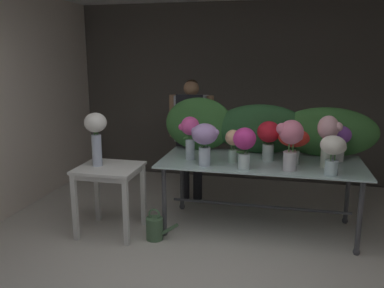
{
  "coord_description": "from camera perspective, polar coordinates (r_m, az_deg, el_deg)",
  "views": [
    {
      "loc": [
        0.7,
        -2.47,
        1.91
      ],
      "look_at": [
        -0.2,
        1.46,
        1.01
      ],
      "focal_mm": 36.91,
      "sensor_mm": 36.0,
      "label": 1
    }
  ],
  "objects": [
    {
      "name": "ground_plane",
      "position": [
        4.75,
        3.39,
        -11.1
      ],
      "size": [
        8.02,
        8.02,
        0.0
      ],
      "primitive_type": "plane",
      "color": "beige"
    },
    {
      "name": "wall_back",
      "position": [
        6.18,
        6.4,
        7.34
      ],
      "size": [
        5.04,
        0.12,
        2.7
      ],
      "primitive_type": "cube",
      "color": "#4C4742",
      "rests_on": "ground"
    },
    {
      "name": "wall_left",
      "position": [
        5.4,
        -23.95,
        5.57
      ],
      "size": [
        0.12,
        3.77,
        2.7
      ],
      "primitive_type": "cube",
      "color": "beige",
      "rests_on": "ground"
    },
    {
      "name": "display_table_glass",
      "position": [
        4.39,
        9.82,
        -3.75
      ],
      "size": [
        2.17,
        0.97,
        0.8
      ],
      "color": "#ABC9C8",
      "rests_on": "ground"
    },
    {
      "name": "side_table_white",
      "position": [
        4.35,
        -11.85,
        -4.58
      ],
      "size": [
        0.65,
        0.6,
        0.75
      ],
      "color": "white",
      "rests_on": "ground"
    },
    {
      "name": "florist",
      "position": [
        5.19,
        -0.12,
        2.42
      ],
      "size": [
        0.59,
        0.24,
        1.61
      ],
      "color": "#232328",
      "rests_on": "ground"
    },
    {
      "name": "foliage_backdrop",
      "position": [
        4.65,
        11.01,
        2.17
      ],
      "size": [
        2.43,
        0.29,
        0.64
      ],
      "color": "#387033",
      "rests_on": "display_table_glass"
    },
    {
      "name": "vase_ivory_stock",
      "position": [
        3.97,
        19.69,
        -0.86
      ],
      "size": [
        0.25,
        0.24,
        0.39
      ],
      "color": "silver",
      "rests_on": "display_table_glass"
    },
    {
      "name": "vase_scarlet_freesia",
      "position": [
        4.25,
        14.46,
        0.44
      ],
      "size": [
        0.32,
        0.32,
        0.38
      ],
      "color": "silver",
      "rests_on": "display_table_glass"
    },
    {
      "name": "vase_fuchsia_ranunculus",
      "position": [
        4.29,
        -0.33,
        1.62
      ],
      "size": [
        0.23,
        0.2,
        0.48
      ],
      "color": "silver",
      "rests_on": "display_table_glass"
    },
    {
      "name": "vase_rosy_hydrangea",
      "position": [
        3.98,
        14.02,
        0.7
      ],
      "size": [
        0.27,
        0.24,
        0.51
      ],
      "color": "silver",
      "rests_on": "display_table_glass"
    },
    {
      "name": "vase_crimson_carnations",
      "position": [
        4.34,
        10.99,
        1.13
      ],
      "size": [
        0.25,
        0.25,
        0.43
      ],
      "color": "silver",
      "rests_on": "display_table_glass"
    },
    {
      "name": "vase_peach_lilies",
      "position": [
        4.2,
        5.91,
        0.2
      ],
      "size": [
        0.17,
        0.16,
        0.36
      ],
      "color": "silver",
      "rests_on": "display_table_glass"
    },
    {
      "name": "vase_blush_roses",
      "position": [
        4.22,
        19.09,
        1.2
      ],
      "size": [
        0.24,
        0.21,
        0.53
      ],
      "color": "silver",
      "rests_on": "display_table_glass"
    },
    {
      "name": "vase_violet_tulips",
      "position": [
        4.53,
        20.48,
        0.61
      ],
      "size": [
        0.25,
        0.25,
        0.39
      ],
      "color": "silver",
      "rests_on": "display_table_glass"
    },
    {
      "name": "vase_lilac_snapdragons",
      "position": [
        4.05,
        1.84,
        0.77
      ],
      "size": [
        0.29,
        0.27,
        0.44
      ],
      "color": "silver",
      "rests_on": "display_table_glass"
    },
    {
      "name": "vase_magenta_anemones",
      "position": [
        3.95,
        7.57,
        0.03
      ],
      "size": [
        0.23,
        0.23,
        0.43
      ],
      "color": "silver",
      "rests_on": "display_table_glass"
    },
    {
      "name": "vase_white_roses_tall",
      "position": [
        4.29,
        -13.69,
        1.78
      ],
      "size": [
        0.24,
        0.24,
        0.58
      ],
      "color": "silver",
      "rests_on": "side_table_white"
    },
    {
      "name": "watering_can",
      "position": [
        4.29,
        -5.37,
        -11.99
      ],
      "size": [
        0.35,
        0.18,
        0.34
      ],
      "color": "#4C704C",
      "rests_on": "ground"
    }
  ]
}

